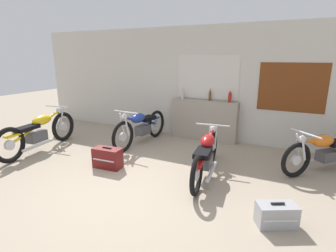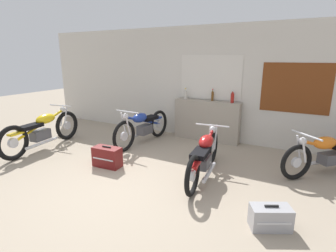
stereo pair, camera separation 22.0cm
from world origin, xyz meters
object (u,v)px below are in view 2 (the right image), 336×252
(bottle_left_center, at_px, (212,95))
(motorcycle_blue, at_px, (143,126))
(hard_case_darkred, at_px, (107,157))
(motorcycle_yellow, at_px, (43,130))
(motorcycle_orange, at_px, (328,153))
(bottle_leftmost, at_px, (185,94))
(bottle_center, at_px, (232,97))
(motorcycle_red, at_px, (204,155))
(hard_case_silver, at_px, (270,217))

(bottle_left_center, xyz_separation_m, motorcycle_blue, (-1.36, -1.05, -0.71))
(bottle_left_center, distance_m, hard_case_darkred, 2.96)
(motorcycle_yellow, xyz_separation_m, hard_case_darkred, (1.98, -0.10, -0.24))
(motorcycle_orange, height_order, motorcycle_yellow, motorcycle_yellow)
(bottle_leftmost, bearing_deg, bottle_center, 0.22)
(bottle_leftmost, relative_size, motorcycle_yellow, 0.12)
(motorcycle_orange, bearing_deg, hard_case_darkred, -156.37)
(motorcycle_orange, xyz_separation_m, hard_case_darkred, (-3.69, -1.61, -0.21))
(bottle_leftmost, distance_m, motorcycle_yellow, 3.50)
(bottle_leftmost, bearing_deg, motorcycle_red, -56.84)
(motorcycle_red, bearing_deg, hard_case_darkred, -164.96)
(bottle_center, bearing_deg, motorcycle_orange, -23.83)
(motorcycle_blue, height_order, motorcycle_red, motorcycle_blue)
(motorcycle_blue, height_order, hard_case_darkred, motorcycle_blue)
(motorcycle_blue, xyz_separation_m, motorcycle_red, (1.97, -1.02, -0.03))
(hard_case_darkred, relative_size, hard_case_silver, 1.03)
(bottle_leftmost, height_order, motorcycle_yellow, bottle_leftmost)
(bottle_center, distance_m, motorcycle_orange, 2.30)
(bottle_center, bearing_deg, motorcycle_blue, -151.99)
(motorcycle_orange, xyz_separation_m, motorcycle_yellow, (-5.67, -1.52, 0.04))
(motorcycle_blue, distance_m, hard_case_darkred, 1.53)
(motorcycle_orange, bearing_deg, bottle_leftmost, 164.72)
(motorcycle_red, height_order, hard_case_darkred, motorcycle_red)
(motorcycle_blue, xyz_separation_m, hard_case_silver, (3.22, -1.99, -0.29))
(bottle_center, relative_size, motorcycle_blue, 0.15)
(motorcycle_blue, bearing_deg, hard_case_darkred, -83.22)
(bottle_left_center, relative_size, motorcycle_yellow, 0.13)
(bottle_center, xyz_separation_m, motorcycle_yellow, (-3.67, -2.40, -0.71))
(motorcycle_orange, bearing_deg, motorcycle_blue, -178.31)
(bottle_center, xyz_separation_m, hard_case_darkred, (-1.69, -2.49, -0.95))
(bottle_left_center, bearing_deg, hard_case_darkred, -114.98)
(bottle_leftmost, bearing_deg, motorcycle_yellow, -135.79)
(bottle_center, relative_size, hard_case_darkred, 0.54)
(bottle_center, height_order, hard_case_silver, bottle_center)
(motorcycle_red, distance_m, hard_case_darkred, 1.87)
(hard_case_darkred, distance_m, hard_case_silver, 3.08)
(motorcycle_yellow, bearing_deg, hard_case_darkred, -2.80)
(bottle_left_center, relative_size, motorcycle_orange, 0.19)
(bottle_leftmost, height_order, hard_case_darkred, bottle_leftmost)
(motorcycle_blue, relative_size, motorcycle_orange, 1.37)
(bottle_center, height_order, hard_case_darkred, bottle_center)
(motorcycle_red, bearing_deg, motorcycle_orange, 30.85)
(bottle_center, relative_size, motorcycle_yellow, 0.14)
(bottle_leftmost, relative_size, bottle_left_center, 0.94)
(bottle_leftmost, relative_size, motorcycle_orange, 0.18)
(bottle_leftmost, relative_size, motorcycle_blue, 0.13)
(motorcycle_yellow, bearing_deg, motorcycle_red, 5.83)
(bottle_leftmost, height_order, motorcycle_orange, bottle_leftmost)
(bottle_left_center, xyz_separation_m, bottle_center, (0.51, -0.05, 0.00))
(bottle_leftmost, xyz_separation_m, bottle_left_center, (0.71, 0.06, 0.01))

